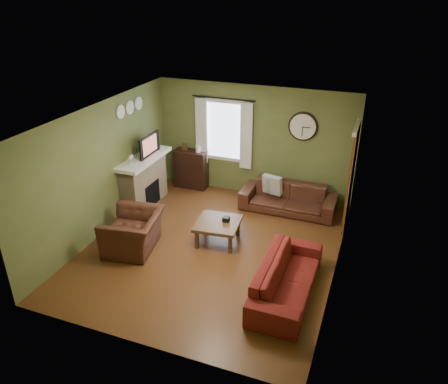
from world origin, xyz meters
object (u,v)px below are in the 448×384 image
(bookshelf, at_px, (191,169))
(sofa_brown, at_px, (288,198))
(sofa_red, at_px, (287,278))
(coffee_table, at_px, (218,232))
(armchair, at_px, (133,232))

(bookshelf, distance_m, sofa_brown, 2.55)
(sofa_brown, height_order, sofa_red, sofa_red)
(sofa_red, height_order, coffee_table, sofa_red)
(sofa_brown, relative_size, sofa_red, 0.99)
(armchair, relative_size, coffee_table, 1.36)
(sofa_red, bearing_deg, coffee_table, 56.43)
(armchair, xyz_separation_m, coffee_table, (1.41, 0.79, -0.14))
(sofa_brown, xyz_separation_m, sofa_red, (0.64, -2.82, 0.00))
(bookshelf, xyz_separation_m, sofa_brown, (2.51, -0.37, -0.17))
(bookshelf, relative_size, armchair, 0.85)
(sofa_brown, height_order, armchair, armchair)
(bookshelf, height_order, sofa_brown, bookshelf)
(bookshelf, bearing_deg, coffee_table, -54.07)
(sofa_red, relative_size, armchair, 1.88)
(coffee_table, bearing_deg, armchair, -150.56)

